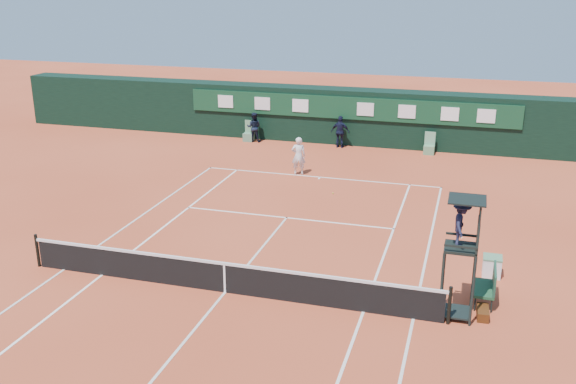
% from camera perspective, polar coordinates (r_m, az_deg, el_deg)
% --- Properties ---
extents(ground, '(90.00, 90.00, 0.00)m').
position_cam_1_polar(ground, '(19.21, -5.60, -8.87)').
color(ground, '#C7502F').
rests_on(ground, ground).
extents(court_lines, '(11.05, 23.85, 0.01)m').
position_cam_1_polar(court_lines, '(19.21, -5.60, -8.85)').
color(court_lines, silver).
rests_on(court_lines, ground).
extents(tennis_net, '(12.90, 0.10, 1.10)m').
position_cam_1_polar(tennis_net, '(18.98, -5.65, -7.51)').
color(tennis_net, black).
rests_on(tennis_net, ground).
extents(back_wall, '(40.00, 1.65, 3.00)m').
position_cam_1_polar(back_wall, '(35.86, 5.51, 6.75)').
color(back_wall, black).
rests_on(back_wall, ground).
extents(linesman_chair_left, '(0.55, 0.50, 1.15)m').
position_cam_1_polar(linesman_chair_left, '(36.36, -3.50, 5.04)').
color(linesman_chair_left, '#537F61').
rests_on(linesman_chair_left, ground).
extents(linesman_chair_right, '(0.55, 0.50, 1.15)m').
position_cam_1_polar(linesman_chair_right, '(34.37, 12.43, 3.83)').
color(linesman_chair_right, '#59885E').
rests_on(linesman_chair_right, ground).
extents(umpire_chair, '(0.96, 0.95, 3.42)m').
position_cam_1_polar(umpire_chair, '(17.42, 15.19, -3.55)').
color(umpire_chair, black).
rests_on(umpire_chair, ground).
extents(player_bench, '(0.56, 1.20, 1.10)m').
position_cam_1_polar(player_bench, '(19.12, 17.40, -7.84)').
color(player_bench, '#1B4427').
rests_on(player_bench, ground).
extents(tennis_bag, '(0.34, 0.72, 0.27)m').
position_cam_1_polar(tennis_bag, '(18.57, 16.92, -10.23)').
color(tennis_bag, black).
rests_on(tennis_bag, ground).
extents(cooler, '(0.57, 0.57, 0.65)m').
position_cam_1_polar(cooler, '(20.95, 17.67, -6.30)').
color(cooler, white).
rests_on(cooler, ground).
extents(tennis_ball, '(0.06, 0.06, 0.06)m').
position_cam_1_polar(tennis_ball, '(27.49, 4.02, -0.11)').
color(tennis_ball, yellow).
rests_on(tennis_ball, ground).
extents(player, '(0.73, 0.57, 1.80)m').
position_cam_1_polar(player, '(29.91, 0.94, 3.23)').
color(player, silver).
rests_on(player, ground).
extents(ball_kid_left, '(0.89, 0.74, 1.66)m').
position_cam_1_polar(ball_kid_left, '(36.07, -3.05, 5.78)').
color(ball_kid_left, black).
rests_on(ball_kid_left, ground).
extents(ball_kid_right, '(1.05, 0.50, 1.74)m').
position_cam_1_polar(ball_kid_right, '(34.86, 4.68, 5.35)').
color(ball_kid_right, black).
rests_on(ball_kid_right, ground).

